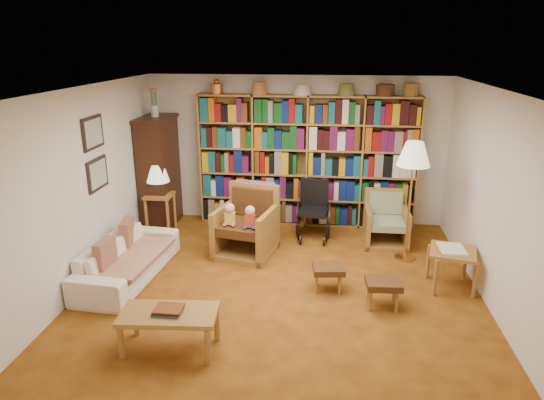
# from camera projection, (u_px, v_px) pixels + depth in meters

# --- Properties ---
(floor) EXTENTS (5.00, 5.00, 0.00)m
(floor) POSITION_uv_depth(u_px,v_px,m) (281.00, 286.00, 6.27)
(floor) COLOR #905216
(floor) RESTS_ON ground
(ceiling) EXTENTS (5.00, 5.00, 0.00)m
(ceiling) POSITION_uv_depth(u_px,v_px,m) (282.00, 89.00, 5.49)
(ceiling) COLOR white
(ceiling) RESTS_ON wall_back
(wall_back) EXTENTS (5.00, 0.00, 5.00)m
(wall_back) POSITION_uv_depth(u_px,v_px,m) (296.00, 150.00, 8.24)
(wall_back) COLOR silver
(wall_back) RESTS_ON floor
(wall_front) EXTENTS (5.00, 0.00, 5.00)m
(wall_front) POSITION_uv_depth(u_px,v_px,m) (249.00, 297.00, 3.52)
(wall_front) COLOR silver
(wall_front) RESTS_ON floor
(wall_left) EXTENTS (0.00, 5.00, 5.00)m
(wall_left) POSITION_uv_depth(u_px,v_px,m) (86.00, 188.00, 6.15)
(wall_left) COLOR silver
(wall_left) RESTS_ON floor
(wall_right) EXTENTS (0.00, 5.00, 5.00)m
(wall_right) POSITION_uv_depth(u_px,v_px,m) (496.00, 202.00, 5.60)
(wall_right) COLOR silver
(wall_right) RESTS_ON floor
(bookshelf) EXTENTS (3.60, 0.30, 2.42)m
(bookshelf) POSITION_uv_depth(u_px,v_px,m) (307.00, 158.00, 8.08)
(bookshelf) COLOR #A07031
(bookshelf) RESTS_ON floor
(curio_cabinet) EXTENTS (0.50, 0.95, 2.40)m
(curio_cabinet) POSITION_uv_depth(u_px,v_px,m) (159.00, 171.00, 8.11)
(curio_cabinet) COLOR #331B0E
(curio_cabinet) RESTS_ON floor
(framed_pictures) EXTENTS (0.03, 0.52, 0.97)m
(framed_pictures) POSITION_uv_depth(u_px,v_px,m) (95.00, 154.00, 6.32)
(framed_pictures) COLOR black
(framed_pictures) RESTS_ON wall_left
(sofa) EXTENTS (1.90, 0.86, 0.54)m
(sofa) POSITION_uv_depth(u_px,v_px,m) (128.00, 259.00, 6.43)
(sofa) COLOR #F3E6CE
(sofa) RESTS_ON floor
(sofa_throw) EXTENTS (0.82, 1.37, 0.04)m
(sofa_throw) POSITION_uv_depth(u_px,v_px,m) (131.00, 257.00, 6.41)
(sofa_throw) COLOR beige
(sofa_throw) RESTS_ON sofa
(cushion_left) EXTENTS (0.18, 0.40, 0.39)m
(cushion_left) POSITION_uv_depth(u_px,v_px,m) (128.00, 236.00, 6.72)
(cushion_left) COLOR maroon
(cushion_left) RESTS_ON sofa
(cushion_right) EXTENTS (0.15, 0.38, 0.37)m
(cushion_right) POSITION_uv_depth(u_px,v_px,m) (105.00, 257.00, 6.06)
(cushion_right) COLOR maroon
(cushion_right) RESTS_ON sofa
(side_table_lamp) EXTENTS (0.44, 0.44, 0.66)m
(side_table_lamp) POSITION_uv_depth(u_px,v_px,m) (160.00, 204.00, 7.89)
(side_table_lamp) COLOR #A07031
(side_table_lamp) RESTS_ON floor
(table_lamp) EXTENTS (0.37, 0.37, 0.50)m
(table_lamp) POSITION_uv_depth(u_px,v_px,m) (158.00, 174.00, 7.74)
(table_lamp) COLOR #CE8E42
(table_lamp) RESTS_ON side_table_lamp
(armchair_leather) EXTENTS (0.98, 1.00, 1.02)m
(armchair_leather) POSITION_uv_depth(u_px,v_px,m) (247.00, 225.00, 7.21)
(armchair_leather) COLOR #A07031
(armchair_leather) RESTS_ON floor
(armchair_sage) EXTENTS (0.66, 0.69, 0.82)m
(armchair_sage) POSITION_uv_depth(u_px,v_px,m) (385.00, 223.00, 7.56)
(armchair_sage) COLOR #A07031
(armchair_sage) RESTS_ON floor
(wheelchair) EXTENTS (0.53, 0.74, 0.93)m
(wheelchair) POSITION_uv_depth(u_px,v_px,m) (314.00, 211.00, 7.77)
(wheelchair) COLOR black
(wheelchair) RESTS_ON floor
(floor_lamp) EXTENTS (0.46, 0.46, 1.73)m
(floor_lamp) POSITION_uv_depth(u_px,v_px,m) (414.00, 159.00, 6.62)
(floor_lamp) COLOR #CE8E42
(floor_lamp) RESTS_ON floor
(side_table_papers) EXTENTS (0.66, 0.66, 0.55)m
(side_table_papers) POSITION_uv_depth(u_px,v_px,m) (453.00, 256.00, 6.11)
(side_table_papers) COLOR #A07031
(side_table_papers) RESTS_ON floor
(footstool_a) EXTENTS (0.43, 0.37, 0.33)m
(footstool_a) POSITION_uv_depth(u_px,v_px,m) (328.00, 270.00, 6.11)
(footstool_a) COLOR #553416
(footstool_a) RESTS_ON floor
(footstool_b) EXTENTS (0.43, 0.37, 0.35)m
(footstool_b) POSITION_uv_depth(u_px,v_px,m) (383.00, 285.00, 5.71)
(footstool_b) COLOR #553416
(footstool_b) RESTS_ON floor
(coffee_table) EXTENTS (1.01, 0.56, 0.48)m
(coffee_table) POSITION_uv_depth(u_px,v_px,m) (169.00, 317.00, 4.88)
(coffee_table) COLOR #A07031
(coffee_table) RESTS_ON floor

